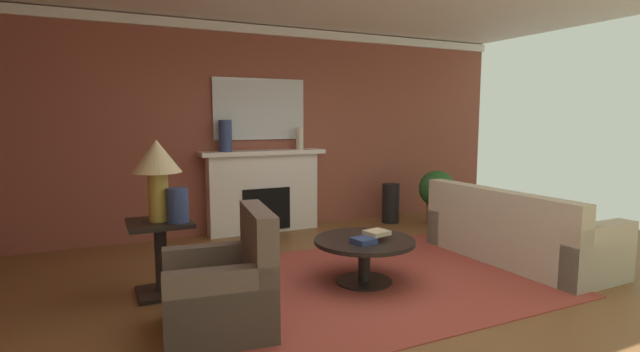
{
  "coord_description": "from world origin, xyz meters",
  "views": [
    {
      "loc": [
        -2.33,
        -3.69,
        1.65
      ],
      "look_at": [
        -0.07,
        1.0,
        1.0
      ],
      "focal_mm": 26.53,
      "sensor_mm": 36.0,
      "label": 1
    }
  ],
  "objects_px": {
    "side_table": "(161,253)",
    "vase_mantel_right": "(300,138)",
    "mantel_mirror": "(260,109)",
    "table_lamp": "(157,164)",
    "coffee_table": "(364,250)",
    "vase_tall_corner": "(391,203)",
    "potted_plant": "(437,192)",
    "vase_on_side_table": "(178,205)",
    "fireplace": "(264,193)",
    "vase_mantel_left": "(225,136)",
    "armchair_near_window": "(223,292)",
    "sofa": "(515,236)"
  },
  "relations": [
    {
      "from": "vase_on_side_table",
      "to": "fireplace",
      "type": "bearing_deg",
      "value": 53.46
    },
    {
      "from": "side_table",
      "to": "table_lamp",
      "type": "relative_size",
      "value": 0.93
    },
    {
      "from": "side_table",
      "to": "table_lamp",
      "type": "bearing_deg",
      "value": 90.0
    },
    {
      "from": "fireplace",
      "to": "vase_mantel_left",
      "type": "relative_size",
      "value": 4.17
    },
    {
      "from": "armchair_near_window",
      "to": "vase_tall_corner",
      "type": "xyz_separation_m",
      "value": [
        3.33,
        2.63,
        0.0
      ]
    },
    {
      "from": "side_table",
      "to": "vase_on_side_table",
      "type": "distance_m",
      "value": 0.49
    },
    {
      "from": "coffee_table",
      "to": "side_table",
      "type": "bearing_deg",
      "value": 163.17
    },
    {
      "from": "armchair_near_window",
      "to": "vase_on_side_table",
      "type": "distance_m",
      "value": 1.06
    },
    {
      "from": "table_lamp",
      "to": "vase_mantel_right",
      "type": "bearing_deg",
      "value": 40.26
    },
    {
      "from": "sofa",
      "to": "vase_mantel_right",
      "type": "bearing_deg",
      "value": 121.99
    },
    {
      "from": "table_lamp",
      "to": "vase_tall_corner",
      "type": "height_order",
      "value": "table_lamp"
    },
    {
      "from": "sofa",
      "to": "armchair_near_window",
      "type": "distance_m",
      "value": 3.5
    },
    {
      "from": "vase_mantel_right",
      "to": "sofa",
      "type": "bearing_deg",
      "value": -58.01
    },
    {
      "from": "side_table",
      "to": "vase_on_side_table",
      "type": "relative_size",
      "value": 2.24
    },
    {
      "from": "mantel_mirror",
      "to": "vase_on_side_table",
      "type": "bearing_deg",
      "value": -124.98
    },
    {
      "from": "mantel_mirror",
      "to": "potted_plant",
      "type": "relative_size",
      "value": 1.62
    },
    {
      "from": "side_table",
      "to": "vase_mantel_right",
      "type": "xyz_separation_m",
      "value": [
        2.22,
        1.88,
        0.94
      ]
    },
    {
      "from": "vase_mantel_right",
      "to": "vase_tall_corner",
      "type": "distance_m",
      "value": 1.79
    },
    {
      "from": "side_table",
      "to": "potted_plant",
      "type": "height_order",
      "value": "potted_plant"
    },
    {
      "from": "coffee_table",
      "to": "potted_plant",
      "type": "relative_size",
      "value": 1.2
    },
    {
      "from": "mantel_mirror",
      "to": "table_lamp",
      "type": "relative_size",
      "value": 1.8
    },
    {
      "from": "coffee_table",
      "to": "potted_plant",
      "type": "bearing_deg",
      "value": 37.14
    },
    {
      "from": "sofa",
      "to": "coffee_table",
      "type": "bearing_deg",
      "value": 176.58
    },
    {
      "from": "armchair_near_window",
      "to": "vase_on_side_table",
      "type": "relative_size",
      "value": 3.04
    },
    {
      "from": "side_table",
      "to": "potted_plant",
      "type": "xyz_separation_m",
      "value": [
        4.26,
        1.25,
        0.09
      ]
    },
    {
      "from": "sofa",
      "to": "table_lamp",
      "type": "distance_m",
      "value": 3.98
    },
    {
      "from": "armchair_near_window",
      "to": "table_lamp",
      "type": "xyz_separation_m",
      "value": [
        -0.33,
        1.0,
        0.92
      ]
    },
    {
      "from": "table_lamp",
      "to": "fireplace",
      "type": "bearing_deg",
      "value": 49.14
    },
    {
      "from": "potted_plant",
      "to": "vase_mantel_left",
      "type": "bearing_deg",
      "value": 168.81
    },
    {
      "from": "coffee_table",
      "to": "table_lamp",
      "type": "bearing_deg",
      "value": 163.17
    },
    {
      "from": "vase_tall_corner",
      "to": "potted_plant",
      "type": "distance_m",
      "value": 0.73
    },
    {
      "from": "vase_mantel_right",
      "to": "mantel_mirror",
      "type": "bearing_deg",
      "value": 162.82
    },
    {
      "from": "armchair_near_window",
      "to": "side_table",
      "type": "distance_m",
      "value": 1.06
    },
    {
      "from": "armchair_near_window",
      "to": "table_lamp",
      "type": "height_order",
      "value": "table_lamp"
    },
    {
      "from": "coffee_table",
      "to": "side_table",
      "type": "xyz_separation_m",
      "value": [
        -1.86,
        0.56,
        0.06
      ]
    },
    {
      "from": "vase_mantel_right",
      "to": "side_table",
      "type": "bearing_deg",
      "value": -139.74
    },
    {
      "from": "coffee_table",
      "to": "potted_plant",
      "type": "height_order",
      "value": "potted_plant"
    },
    {
      "from": "vase_mantel_left",
      "to": "potted_plant",
      "type": "xyz_separation_m",
      "value": [
        3.14,
        -0.62,
        -0.91
      ]
    },
    {
      "from": "vase_on_side_table",
      "to": "coffee_table",
      "type": "bearing_deg",
      "value": -14.51
    },
    {
      "from": "vase_mantel_right",
      "to": "vase_tall_corner",
      "type": "bearing_deg",
      "value": -9.82
    },
    {
      "from": "mantel_mirror",
      "to": "coffee_table",
      "type": "height_order",
      "value": "mantel_mirror"
    },
    {
      "from": "mantel_mirror",
      "to": "side_table",
      "type": "distance_m",
      "value": 2.97
    },
    {
      "from": "armchair_near_window",
      "to": "table_lamp",
      "type": "relative_size",
      "value": 1.27
    },
    {
      "from": "mantel_mirror",
      "to": "fireplace",
      "type": "bearing_deg",
      "value": -90.0
    },
    {
      "from": "coffee_table",
      "to": "vase_mantel_right",
      "type": "relative_size",
      "value": 3.13
    },
    {
      "from": "vase_on_side_table",
      "to": "vase_mantel_right",
      "type": "relative_size",
      "value": 0.98
    },
    {
      "from": "side_table",
      "to": "fireplace",
      "type": "bearing_deg",
      "value": 49.14
    },
    {
      "from": "armchair_near_window",
      "to": "vase_tall_corner",
      "type": "height_order",
      "value": "armchair_near_window"
    },
    {
      "from": "fireplace",
      "to": "vase_on_side_table",
      "type": "relative_size",
      "value": 5.76
    },
    {
      "from": "mantel_mirror",
      "to": "side_table",
      "type": "relative_size",
      "value": 1.93
    }
  ]
}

